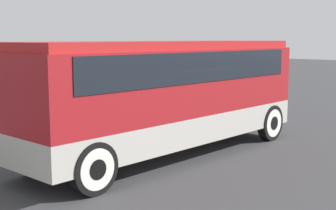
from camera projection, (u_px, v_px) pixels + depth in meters
The scene contains 3 objects.
ground_plane at pixel (168, 155), 13.34m from camera, with size 120.00×120.00×0.00m, color #38383A.
tour_bus at pixel (170, 87), 13.13m from camera, with size 9.37×2.54×3.23m.
parked_car_mid at pixel (62, 106), 17.70m from camera, with size 4.14×1.92×1.53m.
Camera 1 is at (-9.61, -8.75, 3.32)m, focal length 50.00 mm.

